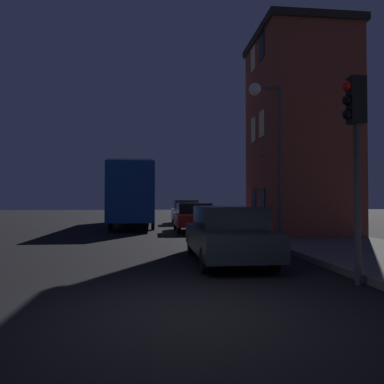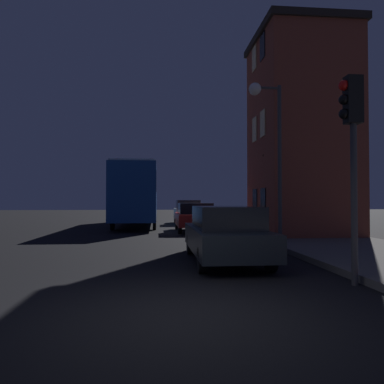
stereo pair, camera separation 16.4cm
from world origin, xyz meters
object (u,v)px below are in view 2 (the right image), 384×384
streetlamp (268,128)px  car_mid_lane (195,217)px  bus (137,191)px  traffic_light (352,134)px  car_near_lane (225,233)px  bare_tree (283,194)px  car_far_lane (188,212)px

streetlamp → car_mid_lane: 7.17m
bus → car_mid_lane: size_ratio=2.81×
traffic_light → car_near_lane: (-1.90, 2.83, -2.10)m
traffic_light → car_near_lane: size_ratio=0.87×
streetlamp → car_near_lane: streetlamp is taller
car_mid_lane → bare_tree: bearing=-53.4°
bare_tree → car_far_lane: bearing=105.3°
bare_tree → car_far_lane: 11.32m
car_mid_lane → car_far_lane: 6.61m
bare_tree → car_far_lane: size_ratio=0.86×
streetlamp → bus: streetlamp is taller
bus → traffic_light: bearing=-74.2°
bus → car_far_lane: (3.36, 1.56, -1.37)m
bare_tree → car_near_lane: bare_tree is taller
streetlamp → car_mid_lane: bearing=109.3°
streetlamp → bare_tree: (1.09, 1.67, -2.35)m
bus → car_mid_lane: bus is taller
car_near_lane → traffic_light: bearing=-56.1°
bus → car_far_lane: bus is taller
traffic_light → car_far_lane: (-1.56, 18.93, -2.02)m
streetlamp → car_near_lane: bearing=-122.3°
car_mid_lane → streetlamp: bearing=-70.7°
bus → car_near_lane: bus is taller
bare_tree → car_mid_lane: 5.42m
car_mid_lane → bus: bearing=122.1°
car_far_lane → car_mid_lane: bearing=-91.6°
streetlamp → traffic_light: (-0.34, -6.39, -1.38)m
traffic_light → streetlamp: bearing=86.9°
traffic_light → bare_tree: bearing=80.0°
streetlamp → car_near_lane: 5.46m
car_near_lane → car_far_lane: bearing=88.8°
bare_tree → bus: bus is taller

